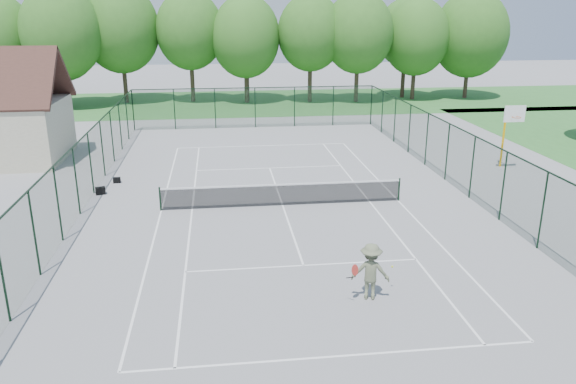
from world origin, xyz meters
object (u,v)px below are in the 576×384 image
at_px(tennis_net, 283,194).
at_px(sports_bag_a, 100,191).
at_px(tennis_player, 371,271).
at_px(basketball_goal, 510,124).

xyz_separation_m(tennis_net, sports_bag_a, (-8.62, 2.71, -0.39)).
bearing_deg(tennis_player, tennis_net, 100.73).
bearing_deg(tennis_net, tennis_player, -79.27).
bearing_deg(sports_bag_a, tennis_net, -34.31).
relative_size(basketball_goal, tennis_player, 2.00).
bearing_deg(sports_bag_a, tennis_player, -65.36).
height_order(basketball_goal, sports_bag_a, basketball_goal).
xyz_separation_m(sports_bag_a, tennis_player, (10.32, -11.67, 0.73)).
bearing_deg(sports_bag_a, basketball_goal, -11.85).
height_order(tennis_net, sports_bag_a, tennis_net).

